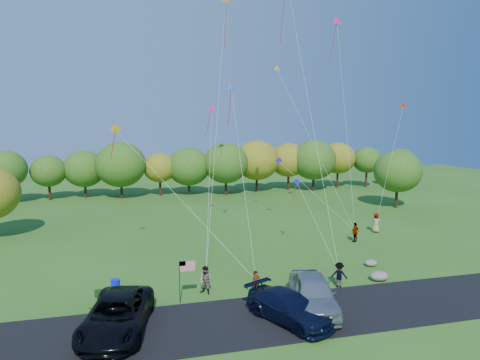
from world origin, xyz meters
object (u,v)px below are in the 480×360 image
at_px(flyer_a, 256,283).
at_px(flyer_b, 206,280).
at_px(trash_barrel, 116,286).
at_px(flyer_d, 355,232).
at_px(minivan_navy, 289,307).
at_px(park_bench, 109,295).
at_px(flyer_e, 376,223).
at_px(minivan_dark, 117,315).
at_px(flyer_c, 339,275).
at_px(minivan_silver, 313,293).

height_order(flyer_a, flyer_b, flyer_b).
height_order(flyer_a, trash_barrel, flyer_a).
height_order(flyer_d, trash_barrel, flyer_d).
bearing_deg(minivan_navy, park_bench, 125.71).
height_order(flyer_a, park_bench, flyer_a).
bearing_deg(flyer_e, minivan_navy, 87.40).
height_order(minivan_navy, flyer_e, flyer_e).
relative_size(minivan_dark, flyer_c, 3.87).
bearing_deg(minivan_dark, park_bench, 109.54).
bearing_deg(trash_barrel, minivan_silver, -26.90).
distance_m(flyer_c, park_bench, 14.82).
bearing_deg(minivan_silver, flyer_d, 64.75).
bearing_deg(minivan_silver, flyer_a, 143.83).
relative_size(minivan_navy, flyer_c, 3.18).
xyz_separation_m(minivan_silver, flyer_c, (3.16, 2.88, -0.21)).
relative_size(minivan_dark, minivan_silver, 1.12).
height_order(minivan_navy, park_bench, minivan_navy).
distance_m(minivan_dark, park_bench, 4.17).
relative_size(flyer_a, flyer_e, 0.82).
bearing_deg(minivan_navy, flyer_a, 74.21).
bearing_deg(park_bench, minivan_silver, -21.42).
xyz_separation_m(flyer_c, park_bench, (-14.76, 1.28, -0.37)).
bearing_deg(minivan_navy, flyer_d, 23.11).
bearing_deg(flyer_c, minivan_dark, 43.36).
bearing_deg(minivan_silver, park_bench, 172.84).
bearing_deg(trash_barrel, flyer_b, -16.93).
height_order(minivan_dark, flyer_d, minivan_dark).
relative_size(flyer_d, flyer_e, 0.93).
height_order(flyer_d, park_bench, flyer_d).
distance_m(flyer_a, flyer_e, 20.21).
relative_size(minivan_navy, trash_barrel, 6.34).
xyz_separation_m(minivan_silver, trash_barrel, (-11.27, 5.72, -0.64)).
relative_size(flyer_a, trash_barrel, 1.86).
xyz_separation_m(minivan_navy, park_bench, (-9.74, 5.18, -0.36)).
relative_size(flyer_a, flyer_c, 0.93).
distance_m(minivan_dark, flyer_d, 24.20).
bearing_deg(minivan_dark, flyer_b, 47.46).
xyz_separation_m(flyer_e, trash_barrel, (-24.80, -9.43, -0.54)).
distance_m(flyer_a, park_bench, 9.09).
distance_m(flyer_a, flyer_b, 3.22).
distance_m(flyer_b, flyer_c, 8.87).
height_order(flyer_c, flyer_e, flyer_e).
xyz_separation_m(flyer_b, flyer_c, (8.80, -1.12, -0.05)).
relative_size(minivan_silver, trash_barrel, 6.86).
relative_size(flyer_e, trash_barrel, 2.26).
height_order(flyer_d, flyer_e, flyer_e).
bearing_deg(flyer_e, flyer_a, 78.08).
distance_m(flyer_b, flyer_d, 17.59).
bearing_deg(flyer_c, minivan_navy, 69.93).
bearing_deg(flyer_d, minivan_dark, 5.70).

